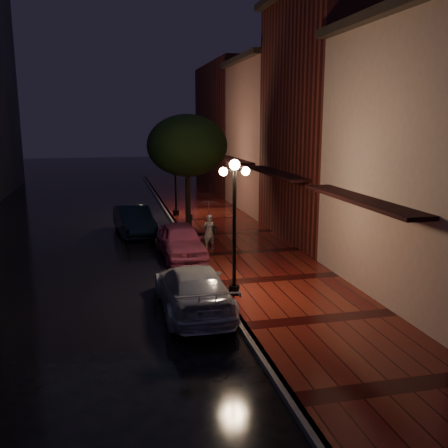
{
  "coord_description": "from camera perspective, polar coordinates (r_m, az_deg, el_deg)",
  "views": [
    {
      "loc": [
        -3.37,
        -19.73,
        5.63
      ],
      "look_at": [
        1.17,
        0.02,
        1.4
      ],
      "focal_mm": 40.0,
      "sensor_mm": 36.0,
      "label": 1
    }
  ],
  "objects": [
    {
      "name": "streetlamp_far",
      "position": [
        29.13,
        -5.58,
        5.76
      ],
      "size": [
        0.96,
        0.36,
        4.31
      ],
      "color": "black",
      "rests_on": "sidewalk"
    },
    {
      "name": "streetlamp_near",
      "position": [
        15.5,
        1.19,
        0.51
      ],
      "size": [
        0.96,
        0.36,
        4.31
      ],
      "color": "black",
      "rests_on": "sidewalk"
    },
    {
      "name": "street_tree",
      "position": [
        26.07,
        -4.21,
        8.71
      ],
      "size": [
        4.16,
        4.16,
        5.8
      ],
      "color": "black",
      "rests_on": "sidewalk"
    },
    {
      "name": "parking_meter",
      "position": [
        22.72,
        -3.76,
        -0.18
      ],
      "size": [
        0.14,
        0.11,
        1.28
      ],
      "rotation": [
        0.0,
        0.0,
        0.25
      ],
      "color": "black",
      "rests_on": "sidewalk"
    },
    {
      "name": "curb",
      "position": [
        20.78,
        -3.15,
        -3.74
      ],
      "size": [
        0.25,
        60.0,
        0.15
      ],
      "primitive_type": "cube",
      "color": "#595451",
      "rests_on": "ground"
    },
    {
      "name": "storefront_near",
      "position": [
        17.27,
        24.17,
        6.18
      ],
      "size": [
        5.0,
        8.0,
        8.5
      ],
      "primitive_type": "cube",
      "color": "gray",
      "rests_on": "ground"
    },
    {
      "name": "storefront_mid",
      "position": [
        24.08,
        12.8,
        11.19
      ],
      "size": [
        5.0,
        8.0,
        11.0
      ],
      "primitive_type": "cube",
      "color": "#511914",
      "rests_on": "ground"
    },
    {
      "name": "storefront_far",
      "position": [
        31.51,
        6.35,
        9.66
      ],
      "size": [
        5.0,
        8.0,
        9.0
      ],
      "primitive_type": "cube",
      "color": "#8C5951",
      "rests_on": "ground"
    },
    {
      "name": "pink_car",
      "position": [
        20.84,
        -4.96,
        -1.9
      ],
      "size": [
        1.86,
        4.27,
        1.43
      ],
      "primitive_type": "imported",
      "rotation": [
        0.0,
        0.0,
        0.04
      ],
      "color": "#C14F74",
      "rests_on": "ground"
    },
    {
      "name": "ground",
      "position": [
        20.8,
        -3.15,
        -3.94
      ],
      "size": [
        120.0,
        120.0,
        0.0
      ],
      "primitive_type": "plane",
      "color": "black",
      "rests_on": "ground"
    },
    {
      "name": "navy_car",
      "position": [
        25.34,
        -10.25,
        0.43
      ],
      "size": [
        2.08,
        4.54,
        1.44
      ],
      "primitive_type": "imported",
      "rotation": [
        0.0,
        0.0,
        0.13
      ],
      "color": "black",
      "rests_on": "ground"
    },
    {
      "name": "storefront_extra",
      "position": [
        41.07,
        1.7,
        10.9
      ],
      "size": [
        5.0,
        12.0,
        10.0
      ],
      "primitive_type": "cube",
      "color": "#511914",
      "rests_on": "ground"
    },
    {
      "name": "silver_car",
      "position": [
        15.01,
        -3.53,
        -7.4
      ],
      "size": [
        2.0,
        4.85,
        1.41
      ],
      "primitive_type": "imported",
      "rotation": [
        0.0,
        0.0,
        3.15
      ],
      "color": "#B5B6BE",
      "rests_on": "ground"
    },
    {
      "name": "sidewalk",
      "position": [
        21.26,
        2.84,
        -3.38
      ],
      "size": [
        4.5,
        60.0,
        0.15
      ],
      "primitive_type": "cube",
      "color": "#480E0C",
      "rests_on": "ground"
    },
    {
      "name": "woman_with_umbrella",
      "position": [
        21.27,
        -1.74,
        0.79
      ],
      "size": [
        0.89,
        0.91,
        2.15
      ],
      "rotation": [
        0.0,
        0.0,
        3.34
      ],
      "color": "silver",
      "rests_on": "sidewalk"
    }
  ]
}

